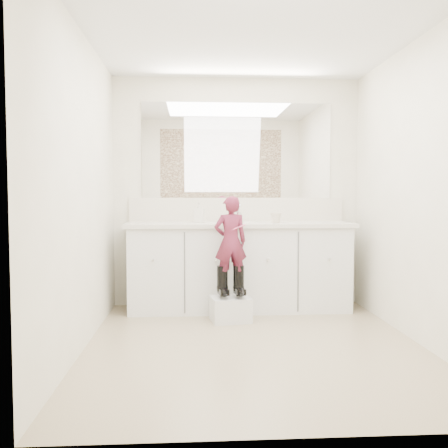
{
  "coord_description": "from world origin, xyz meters",
  "views": [
    {
      "loc": [
        -0.47,
        -3.8,
        1.17
      ],
      "look_at": [
        -0.19,
        0.74,
        0.9
      ],
      "focal_mm": 40.0,
      "sensor_mm": 36.0,
      "label": 1
    }
  ],
  "objects": [
    {
      "name": "floor",
      "position": [
        0.0,
        0.0,
        0.0
      ],
      "size": [
        3.0,
        3.0,
        0.0
      ],
      "primitive_type": "plane",
      "color": "#90765E",
      "rests_on": "ground"
    },
    {
      "name": "wall_left",
      "position": [
        -1.3,
        0.0,
        1.2
      ],
      "size": [
        0.0,
        3.0,
        3.0
      ],
      "primitive_type": "plane",
      "rotation": [
        1.57,
        0.0,
        1.57
      ],
      "color": "beige",
      "rests_on": "floor"
    },
    {
      "name": "ceiling",
      "position": [
        0.0,
        0.0,
        2.4
      ],
      "size": [
        3.0,
        3.0,
        0.0
      ],
      "primitive_type": "plane",
      "rotation": [
        3.14,
        0.0,
        0.0
      ],
      "color": "white",
      "rests_on": "wall_back"
    },
    {
      "name": "mirror",
      "position": [
        0.0,
        1.49,
        1.64
      ],
      "size": [
        2.0,
        0.02,
        1.0
      ],
      "primitive_type": "cube",
      "color": "white",
      "rests_on": "wall_back"
    },
    {
      "name": "cup",
      "position": [
        0.37,
        1.16,
        0.94
      ],
      "size": [
        0.14,
        0.14,
        0.1
      ],
      "primitive_type": "imported",
      "rotation": [
        0.0,
        0.0,
        -0.25
      ],
      "color": "beige",
      "rests_on": "countertop"
    },
    {
      "name": "dot_panel",
      "position": [
        0.0,
        -1.49,
        1.65
      ],
      "size": [
        2.0,
        0.01,
        1.2
      ],
      "primitive_type": "cube",
      "color": "#472819",
      "rests_on": "wall_front"
    },
    {
      "name": "countertop",
      "position": [
        0.0,
        1.21,
        0.87
      ],
      "size": [
        2.28,
        0.58,
        0.04
      ],
      "primitive_type": "cube",
      "color": "beige",
      "rests_on": "vanity_cabinet"
    },
    {
      "name": "soap_bottle",
      "position": [
        -0.4,
        1.28,
        1.0
      ],
      "size": [
        0.12,
        0.12,
        0.21
      ],
      "primitive_type": "imported",
      "rotation": [
        0.0,
        0.0,
        -0.27
      ],
      "color": "beige",
      "rests_on": "countertop"
    },
    {
      "name": "toddler",
      "position": [
        -0.12,
        0.75,
        0.74
      ],
      "size": [
        0.33,
        0.24,
        0.83
      ],
      "primitive_type": "imported",
      "rotation": [
        0.0,
        0.0,
        3.29
      ],
      "color": "#9B2F58",
      "rests_on": "step_stool"
    },
    {
      "name": "wall_right",
      "position": [
        1.3,
        0.0,
        1.2
      ],
      "size": [
        0.0,
        3.0,
        3.0
      ],
      "primitive_type": "plane",
      "rotation": [
        1.57,
        0.0,
        -1.57
      ],
      "color": "beige",
      "rests_on": "floor"
    },
    {
      "name": "backsplash",
      "position": [
        0.0,
        1.49,
        1.02
      ],
      "size": [
        2.28,
        0.03,
        0.25
      ],
      "primitive_type": "cube",
      "color": "beige",
      "rests_on": "countertop"
    },
    {
      "name": "wall_back",
      "position": [
        0.0,
        1.5,
        1.2
      ],
      "size": [
        2.6,
        0.0,
        2.6
      ],
      "primitive_type": "plane",
      "rotation": [
        1.57,
        0.0,
        0.0
      ],
      "color": "beige",
      "rests_on": "floor"
    },
    {
      "name": "faucet",
      "position": [
        0.0,
        1.38,
        0.94
      ],
      "size": [
        0.08,
        0.08,
        0.1
      ],
      "primitive_type": "cylinder",
      "color": "silver",
      "rests_on": "countertop"
    },
    {
      "name": "step_stool",
      "position": [
        -0.12,
        0.75,
        0.11
      ],
      "size": [
        0.39,
        0.34,
        0.22
      ],
      "primitive_type": "cube",
      "rotation": [
        0.0,
        0.0,
        0.15
      ],
      "color": "silver",
      "rests_on": "floor"
    },
    {
      "name": "vanity_cabinet",
      "position": [
        0.0,
        1.23,
        0.42
      ],
      "size": [
        2.2,
        0.55,
        0.85
      ],
      "primitive_type": "cube",
      "color": "silver",
      "rests_on": "floor"
    },
    {
      "name": "boot_left",
      "position": [
        -0.2,
        0.75,
        0.37
      ],
      "size": [
        0.13,
        0.21,
        0.29
      ],
      "primitive_type": null,
      "rotation": [
        0.0,
        0.0,
        0.15
      ],
      "color": "black",
      "rests_on": "step_stool"
    },
    {
      "name": "toothbrush",
      "position": [
        -0.05,
        0.72,
        0.87
      ],
      "size": [
        0.14,
        0.03,
        0.06
      ],
      "primitive_type": "cylinder",
      "rotation": [
        0.0,
        1.22,
        0.15
      ],
      "color": "#F65F8E",
      "rests_on": "toddler"
    },
    {
      "name": "boot_right",
      "position": [
        -0.05,
        0.75,
        0.37
      ],
      "size": [
        0.13,
        0.21,
        0.29
      ],
      "primitive_type": null,
      "rotation": [
        0.0,
        0.0,
        0.15
      ],
      "color": "black",
      "rests_on": "step_stool"
    },
    {
      "name": "wall_front",
      "position": [
        0.0,
        -1.5,
        1.2
      ],
      "size": [
        2.6,
        0.0,
        2.6
      ],
      "primitive_type": "plane",
      "rotation": [
        -1.57,
        0.0,
        0.0
      ],
      "color": "beige",
      "rests_on": "floor"
    }
  ]
}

